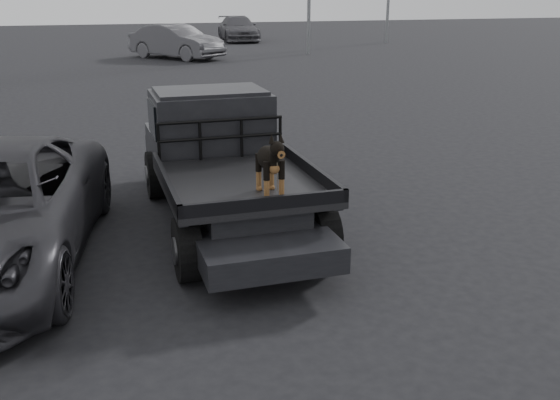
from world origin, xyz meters
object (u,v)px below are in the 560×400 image
object	(u,v)px
flatbed_ute	(226,193)
distant_car_b	(238,29)
dog	(270,164)
distant_car_a	(176,42)

from	to	relation	value
flatbed_ute	distant_car_b	distance (m)	34.10
flatbed_ute	dog	world-z (taller)	dog
flatbed_ute	distant_car_a	world-z (taller)	distant_car_a
dog	distant_car_a	xyz separation A→B (m)	(2.42, 24.64, -0.47)
distant_car_a	distant_car_b	bearing A→B (deg)	23.73
dog	distant_car_a	size ratio (longest dim) A/B	0.15
distant_car_a	distant_car_b	distance (m)	11.48
distant_car_a	distant_car_b	size ratio (longest dim) A/B	0.92
dog	distant_car_b	distance (m)	35.60
distant_car_a	flatbed_ute	bearing A→B (deg)	-133.95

